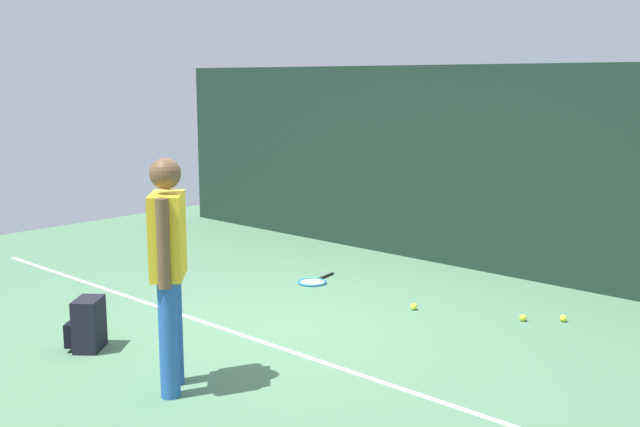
# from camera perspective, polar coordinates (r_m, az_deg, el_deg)

# --- Properties ---
(ground_plane) EXTENTS (12.00, 12.00, 0.00)m
(ground_plane) POSITION_cam_1_polar(r_m,az_deg,el_deg) (7.02, -2.23, -8.49)
(ground_plane) COLOR #4C7556
(back_fence) EXTENTS (10.00, 0.10, 2.40)m
(back_fence) POSITION_cam_1_polar(r_m,az_deg,el_deg) (9.09, 11.15, 3.37)
(back_fence) COLOR #192D23
(back_fence) RESTS_ON ground
(court_line) EXTENTS (9.00, 0.05, 0.00)m
(court_line) POSITION_cam_1_polar(r_m,az_deg,el_deg) (6.72, -5.02, -9.37)
(court_line) COLOR white
(court_line) RESTS_ON ground
(tennis_player) EXTENTS (0.44, 0.44, 1.70)m
(tennis_player) POSITION_cam_1_polar(r_m,az_deg,el_deg) (5.48, -11.34, -3.52)
(tennis_player) COLOR #2659A5
(tennis_player) RESTS_ON ground
(tennis_racket) EXTENTS (0.38, 0.63, 0.03)m
(tennis_racket) POSITION_cam_1_polar(r_m,az_deg,el_deg) (8.46, -0.49, -5.14)
(tennis_racket) COLOR black
(tennis_racket) RESTS_ON ground
(backpack) EXTENTS (0.38, 0.38, 0.44)m
(backpack) POSITION_cam_1_polar(r_m,az_deg,el_deg) (6.68, -17.11, -8.03)
(backpack) COLOR black
(backpack) RESTS_ON ground
(tennis_ball_near_player) EXTENTS (0.07, 0.07, 0.07)m
(tennis_ball_near_player) POSITION_cam_1_polar(r_m,az_deg,el_deg) (7.40, 15.03, -7.58)
(tennis_ball_near_player) COLOR #CCE033
(tennis_ball_near_player) RESTS_ON ground
(tennis_ball_by_fence) EXTENTS (0.07, 0.07, 0.07)m
(tennis_ball_by_fence) POSITION_cam_1_polar(r_m,az_deg,el_deg) (7.49, 17.84, -7.52)
(tennis_ball_by_fence) COLOR #CCE033
(tennis_ball_by_fence) RESTS_ON ground
(tennis_ball_mid_court) EXTENTS (0.07, 0.07, 0.07)m
(tennis_ball_mid_court) POSITION_cam_1_polar(r_m,az_deg,el_deg) (7.54, 7.07, -6.97)
(tennis_ball_mid_court) COLOR #CCE033
(tennis_ball_mid_court) RESTS_ON ground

